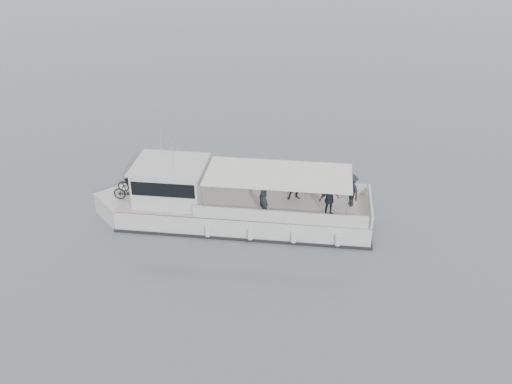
% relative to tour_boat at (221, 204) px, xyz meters
% --- Properties ---
extents(ground, '(1400.00, 1400.00, 0.00)m').
position_rel_tour_boat_xyz_m(ground, '(-1.74, -3.01, -0.83)').
color(ground, '#535F62').
rests_on(ground, ground).
extents(tour_boat, '(12.16, 4.96, 5.07)m').
position_rel_tour_boat_xyz_m(tour_boat, '(0.00, 0.00, 0.00)').
color(tour_boat, silver).
rests_on(tour_boat, ground).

